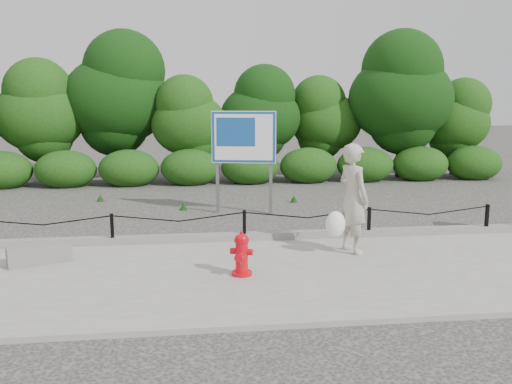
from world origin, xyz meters
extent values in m
plane|color=#2D2B28|center=(0.00, 0.00, 0.00)|extent=(90.00, 90.00, 0.00)
cube|color=gray|center=(0.00, -2.00, 0.04)|extent=(14.00, 4.00, 0.08)
cube|color=slate|center=(0.00, 0.05, 0.15)|extent=(14.00, 0.22, 0.14)
cube|color=black|center=(-2.50, 0.00, 0.38)|extent=(0.06, 0.06, 0.60)
cube|color=black|center=(0.00, 0.00, 0.38)|extent=(0.06, 0.06, 0.60)
cube|color=black|center=(2.50, 0.00, 0.38)|extent=(0.06, 0.06, 0.60)
cube|color=black|center=(5.00, 0.00, 0.38)|extent=(0.06, 0.06, 0.60)
cylinder|color=black|center=(-3.75, 0.00, 0.60)|extent=(2.50, 0.02, 0.02)
cylinder|color=black|center=(-1.25, 0.00, 0.60)|extent=(2.50, 0.02, 0.02)
cylinder|color=black|center=(1.25, 0.00, 0.60)|extent=(2.50, 0.02, 0.02)
cylinder|color=black|center=(3.75, 0.00, 0.60)|extent=(2.50, 0.02, 0.02)
cylinder|color=black|center=(-6.00, 9.00, 1.01)|extent=(0.18, 0.18, 2.03)
ellipsoid|color=#184D12|center=(-6.00, 9.00, 2.43)|extent=(3.00, 2.59, 3.24)
cylinder|color=black|center=(-3.50, 9.40, 1.26)|extent=(0.18, 0.18, 2.51)
ellipsoid|color=#184D12|center=(-3.50, 9.40, 3.02)|extent=(3.72, 3.22, 4.02)
cylinder|color=black|center=(-1.00, 8.60, 0.88)|extent=(0.18, 0.18, 1.76)
ellipsoid|color=#184D12|center=(-1.00, 8.60, 2.11)|extent=(2.61, 2.26, 2.82)
cylinder|color=black|center=(1.50, 9.00, 0.98)|extent=(0.18, 0.18, 1.95)
ellipsoid|color=#184D12|center=(1.50, 9.00, 2.34)|extent=(2.89, 2.50, 3.12)
cylinder|color=black|center=(4.00, 9.40, 0.89)|extent=(0.18, 0.18, 1.78)
ellipsoid|color=#184D12|center=(4.00, 9.40, 2.13)|extent=(2.63, 2.28, 2.85)
cylinder|color=black|center=(6.50, 8.60, 1.27)|extent=(0.18, 0.18, 2.55)
ellipsoid|color=#184D12|center=(6.50, 8.60, 3.05)|extent=(3.77, 3.26, 4.07)
cylinder|color=black|center=(8.80, 9.00, 0.87)|extent=(0.18, 0.18, 1.74)
ellipsoid|color=#184D12|center=(8.80, 9.00, 2.09)|extent=(2.58, 2.23, 2.79)
cylinder|color=red|center=(-0.25, -2.07, 0.11)|extent=(0.42, 0.42, 0.05)
cylinder|color=red|center=(-0.25, -2.07, 0.38)|extent=(0.26, 0.26, 0.49)
cylinder|color=red|center=(-0.25, -2.07, 0.64)|extent=(0.30, 0.30, 0.04)
ellipsoid|color=red|center=(-0.25, -2.07, 0.66)|extent=(0.27, 0.27, 0.15)
cylinder|color=red|center=(-0.25, -2.07, 0.75)|extent=(0.07, 0.07, 0.04)
cylinder|color=red|center=(-0.38, -2.02, 0.46)|extent=(0.12, 0.12, 0.10)
cylinder|color=red|center=(-0.13, -2.12, 0.46)|extent=(0.12, 0.12, 0.10)
cylinder|color=red|center=(-0.31, -2.21, 0.40)|extent=(0.16, 0.15, 0.13)
cylinder|color=slate|center=(-0.28, -2.19, 0.33)|extent=(0.01, 0.05, 0.11)
imported|color=#AEA895|center=(1.84, -1.01, 1.06)|extent=(0.70, 0.84, 1.96)
ellipsoid|color=white|center=(1.49, -1.16, 0.63)|extent=(0.35, 0.27, 0.47)
cube|color=slate|center=(-3.56, -1.05, 0.24)|extent=(1.06, 0.72, 0.32)
cube|color=slate|center=(-0.35, 3.09, 1.26)|extent=(0.09, 0.09, 2.52)
cube|color=slate|center=(0.94, 2.80, 1.26)|extent=(0.09, 0.09, 2.52)
cube|color=white|center=(0.29, 2.90, 1.89)|extent=(1.55, 0.39, 1.26)
cube|color=#144894|center=(0.28, 2.87, 1.89)|extent=(1.51, 0.34, 1.22)
cube|color=#144894|center=(0.10, 2.90, 2.01)|extent=(0.92, 0.21, 0.69)
camera|label=1|loc=(-1.04, -10.17, 2.79)|focal=38.00mm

